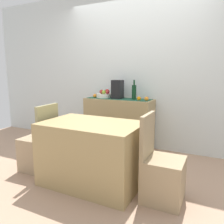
% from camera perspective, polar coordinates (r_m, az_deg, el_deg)
% --- Properties ---
extents(ground_plane, '(6.40, 6.40, 0.02)m').
position_cam_1_polar(ground_plane, '(3.15, -1.89, -14.71)').
color(ground_plane, tan).
rests_on(ground_plane, ground).
extents(room_wall_rear, '(6.40, 0.06, 2.70)m').
position_cam_1_polar(room_wall_rear, '(3.93, 6.31, 10.68)').
color(room_wall_rear, silver).
rests_on(room_wall_rear, ground).
extents(sideboard_console, '(1.16, 0.42, 0.86)m').
position_cam_1_polar(sideboard_console, '(3.87, 1.70, -2.97)').
color(sideboard_console, tan).
rests_on(sideboard_console, ground).
extents(table_runner, '(1.09, 0.32, 0.01)m').
position_cam_1_polar(table_runner, '(3.80, 1.74, 3.41)').
color(table_runner, '#20523C').
rests_on(table_runner, sideboard_console).
extents(fruit_bowl, '(0.26, 0.26, 0.07)m').
position_cam_1_polar(fruit_bowl, '(3.92, -2.07, 4.17)').
color(fruit_bowl, silver).
rests_on(fruit_bowl, table_runner).
extents(apple_right, '(0.07, 0.07, 0.07)m').
position_cam_1_polar(apple_right, '(3.93, -2.69, 5.17)').
color(apple_right, '#A62D27').
rests_on(apple_right, fruit_bowl).
extents(apple_rear, '(0.07, 0.07, 0.07)m').
position_cam_1_polar(apple_rear, '(3.87, -2.08, 5.09)').
color(apple_rear, '#8DB234').
rests_on(apple_rear, fruit_bowl).
extents(apple_front, '(0.08, 0.08, 0.08)m').
position_cam_1_polar(apple_front, '(3.94, -1.20, 5.27)').
color(apple_front, red).
rests_on(apple_front, fruit_bowl).
extents(apple_center, '(0.06, 0.06, 0.06)m').
position_cam_1_polar(apple_center, '(3.87, -1.15, 5.07)').
color(apple_center, '#A82B2E').
rests_on(apple_center, fruit_bowl).
extents(wine_bottle, '(0.07, 0.07, 0.32)m').
position_cam_1_polar(wine_bottle, '(3.68, 5.62, 5.08)').
color(wine_bottle, '#0F361B').
rests_on(wine_bottle, sideboard_console).
extents(coffee_maker, '(0.16, 0.18, 0.31)m').
position_cam_1_polar(coffee_maker, '(3.79, 1.41, 5.75)').
color(coffee_maker, black).
rests_on(coffee_maker, sideboard_console).
extents(orange_loose_end, '(0.07, 0.07, 0.07)m').
position_cam_1_polar(orange_loose_end, '(3.96, -4.36, 4.13)').
color(orange_loose_end, orange).
rests_on(orange_loose_end, sideboard_console).
extents(orange_loose_far, '(0.07, 0.07, 0.07)m').
position_cam_1_polar(orange_loose_far, '(3.56, 8.74, 3.33)').
color(orange_loose_far, orange).
rests_on(orange_loose_far, sideboard_console).
extents(orange_loose_mid, '(0.06, 0.06, 0.06)m').
position_cam_1_polar(orange_loose_mid, '(3.60, 6.85, 3.44)').
color(orange_loose_mid, orange).
rests_on(orange_loose_mid, sideboard_console).
extents(dining_table, '(1.14, 0.73, 0.74)m').
position_cam_1_polar(dining_table, '(2.70, -5.07, -10.37)').
color(dining_table, tan).
rests_on(dining_table, ground).
extents(chair_near_window, '(0.42, 0.42, 0.90)m').
position_cam_1_polar(chair_near_window, '(3.22, -17.94, -9.32)').
color(chair_near_window, tan).
rests_on(chair_near_window, ground).
extents(chair_by_corner, '(0.41, 0.41, 0.90)m').
position_cam_1_polar(chair_by_corner, '(2.44, 12.54, -15.54)').
color(chair_by_corner, tan).
rests_on(chair_by_corner, ground).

